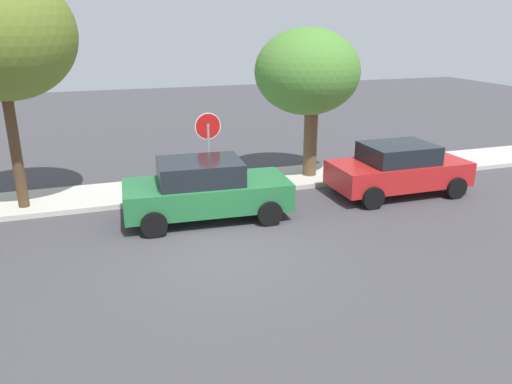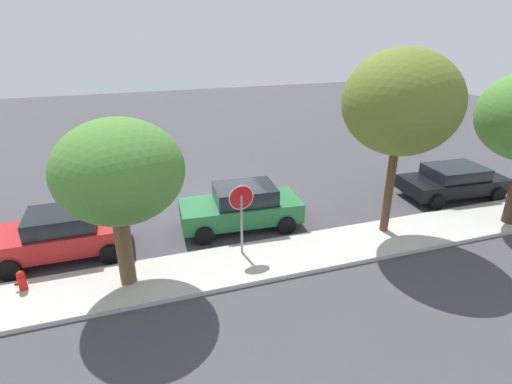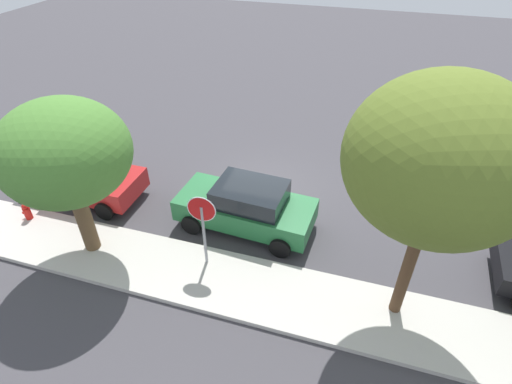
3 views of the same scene
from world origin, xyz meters
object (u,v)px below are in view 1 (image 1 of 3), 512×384
(stop_sign, at_px, (208,139))
(fire_hydrant, at_px, (391,165))
(parked_car_red, at_px, (398,169))
(street_tree_far, at_px, (307,73))
(street_tree_near_corner, at_px, (1,35))
(parked_car_green, at_px, (205,189))

(stop_sign, bearing_deg, fire_hydrant, -0.65)
(parked_car_red, xyz_separation_m, fire_hydrant, (0.89, 1.74, -0.42))
(street_tree_far, xyz_separation_m, fire_hydrant, (2.89, -0.57, -3.04))
(stop_sign, height_order, street_tree_far, street_tree_far)
(parked_car_red, bearing_deg, street_tree_near_corner, 168.97)
(parked_car_green, relative_size, street_tree_near_corner, 0.70)
(parked_car_red, distance_m, street_tree_near_corner, 11.19)
(street_tree_near_corner, relative_size, street_tree_far, 1.30)
(parked_car_red, bearing_deg, stop_sign, 161.09)
(parked_car_green, distance_m, parked_car_red, 5.84)
(parked_car_green, relative_size, street_tree_far, 0.91)
(fire_hydrant, bearing_deg, stop_sign, 179.35)
(parked_car_red, xyz_separation_m, street_tree_near_corner, (-10.33, 2.01, 3.79))
(street_tree_near_corner, bearing_deg, street_tree_far, 2.01)
(parked_car_green, xyz_separation_m, street_tree_near_corner, (-4.49, 2.14, 3.77))
(parked_car_green, relative_size, fire_hydrant, 6.03)
(parked_car_green, bearing_deg, stop_sign, 73.86)
(parked_car_red, distance_m, fire_hydrant, 2.00)
(stop_sign, distance_m, street_tree_far, 3.75)
(stop_sign, distance_m, parked_car_green, 2.19)
(stop_sign, relative_size, parked_car_red, 0.60)
(parked_car_green, height_order, street_tree_far, street_tree_far)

